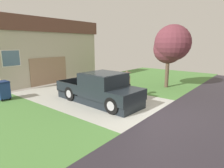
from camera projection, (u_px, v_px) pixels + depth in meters
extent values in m
cube|color=#B4B5AA|center=(87.00, 97.00, 11.55)|extent=(5.20, 9.00, 0.06)
cube|color=#50853E|center=(152.00, 78.00, 18.09)|extent=(12.00, 9.00, 0.06)
cube|color=black|center=(98.00, 98.00, 10.48)|extent=(2.02, 5.16, 0.42)
cube|color=black|center=(103.00, 85.00, 10.03)|extent=(2.02, 2.07, 1.24)
cube|color=#1E2833|center=(103.00, 78.00, 9.95)|extent=(1.78, 1.91, 0.52)
cube|color=black|center=(127.00, 96.00, 9.09)|extent=(1.98, 1.21, 0.57)
cube|color=black|center=(80.00, 89.00, 11.44)|extent=(2.02, 2.07, 0.06)
cube|color=black|center=(91.00, 83.00, 12.07)|extent=(0.15, 1.98, 0.59)
cube|color=black|center=(67.00, 88.00, 10.70)|extent=(0.15, 1.98, 0.59)
cube|color=black|center=(70.00, 83.00, 12.01)|extent=(1.93, 0.15, 0.59)
cube|color=black|center=(126.00, 78.00, 10.30)|extent=(0.11, 0.18, 0.20)
cylinder|color=black|center=(134.00, 98.00, 9.87)|extent=(0.30, 0.81, 0.80)
cylinder|color=#9E9EA3|center=(134.00, 98.00, 9.87)|extent=(0.30, 0.45, 0.44)
cylinder|color=black|center=(112.00, 105.00, 8.65)|extent=(0.30, 0.81, 0.80)
cylinder|color=#9E9EA3|center=(112.00, 105.00, 8.65)|extent=(0.30, 0.45, 0.44)
cylinder|color=black|center=(92.00, 88.00, 11.93)|extent=(0.30, 0.81, 0.80)
cylinder|color=#9E9EA3|center=(92.00, 88.00, 11.93)|extent=(0.30, 0.45, 0.44)
cylinder|color=black|center=(71.00, 93.00, 10.71)|extent=(0.30, 0.81, 0.80)
cylinder|color=#9E9EA3|center=(71.00, 93.00, 10.71)|extent=(0.30, 0.45, 0.44)
cylinder|color=black|center=(129.00, 91.00, 11.25)|extent=(0.16, 0.16, 0.84)
cylinder|color=black|center=(124.00, 91.00, 11.09)|extent=(0.16, 0.16, 0.84)
cylinder|color=#4C9356|center=(127.00, 80.00, 11.03)|extent=(0.29, 0.29, 0.55)
cylinder|color=tan|center=(129.00, 81.00, 11.12)|extent=(0.09, 0.09, 0.63)
cylinder|color=tan|center=(124.00, 81.00, 10.96)|extent=(0.09, 0.09, 0.63)
sphere|color=tan|center=(127.00, 73.00, 10.94)|extent=(0.21, 0.21, 0.21)
cylinder|color=brown|center=(127.00, 72.00, 10.93)|extent=(0.46, 0.46, 0.01)
cone|color=brown|center=(127.00, 71.00, 10.92)|extent=(0.22, 0.22, 0.12)
cube|color=brown|center=(131.00, 97.00, 11.13)|extent=(0.39, 0.21, 0.21)
torus|color=brown|center=(131.00, 94.00, 11.09)|extent=(0.35, 0.02, 0.35)
cube|color=#B9B19D|center=(34.00, 56.00, 17.47)|extent=(8.79, 6.97, 4.02)
cube|color=brown|center=(32.00, 28.00, 16.94)|extent=(9.14, 7.25, 1.06)
cube|color=#93755B|center=(49.00, 71.00, 14.91)|extent=(3.17, 0.06, 2.10)
cube|color=slate|center=(11.00, 58.00, 12.55)|extent=(1.10, 0.05, 1.00)
cube|color=silver|center=(11.00, 58.00, 12.56)|extent=(1.23, 0.02, 1.12)
cylinder|color=brown|center=(167.00, 74.00, 13.83)|extent=(0.26, 0.26, 1.98)
sphere|color=brown|center=(168.00, 49.00, 13.69)|extent=(2.13, 2.13, 2.13)
sphere|color=brown|center=(173.00, 43.00, 13.34)|extent=(2.55, 2.55, 2.55)
cube|color=navy|center=(3.00, 91.00, 10.81)|extent=(0.58, 0.68, 0.89)
cube|color=navy|center=(2.00, 82.00, 10.71)|extent=(0.60, 0.71, 0.10)
cylinder|color=black|center=(2.00, 100.00, 10.57)|extent=(0.05, 0.18, 0.18)
cylinder|color=black|center=(10.00, 98.00, 10.91)|extent=(0.05, 0.18, 0.18)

